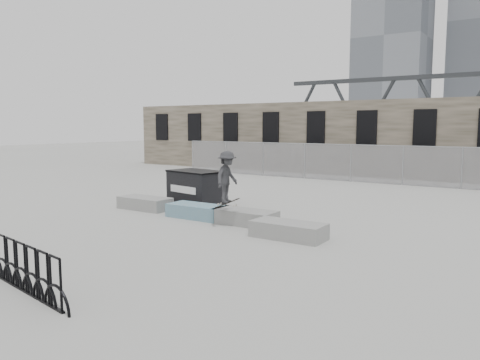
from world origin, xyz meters
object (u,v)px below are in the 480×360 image
object	(u,v)px
dumpster	(196,188)
skateboarder	(227,177)
planter_far_left	(145,203)
planter_center_right	(245,216)
planter_offset	(289,229)
bike_rack	(7,260)
planter_center_left	(197,211)

from	to	relation	value
dumpster	skateboarder	distance (m)	3.81
planter_far_left	planter_center_right	distance (m)	4.44
planter_offset	bike_rack	world-z (taller)	bike_rack
planter_offset	skateboarder	world-z (taller)	skateboarder
planter_far_left	bike_rack	bearing A→B (deg)	-64.03
planter_center_right	planter_offset	distance (m)	2.15
planter_center_right	skateboarder	size ratio (longest dim) A/B	1.16
planter_far_left	dumpster	world-z (taller)	dumpster
planter_center_left	dumpster	bearing A→B (deg)	129.74
planter_far_left	planter_center_right	bearing A→B (deg)	-2.33
skateboarder	dumpster	bearing A→B (deg)	49.42
planter_offset	dumpster	bearing A→B (deg)	154.23
bike_rack	planter_center_right	bearing A→B (deg)	82.67
planter_center_right	planter_offset	world-z (taller)	same
planter_far_left	planter_center_left	world-z (taller)	same
planter_far_left	planter_center_left	xyz separation A→B (m)	(2.58, -0.20, 0.00)
planter_center_right	skateboarder	bearing A→B (deg)	-114.03
planter_center_left	planter_center_right	bearing A→B (deg)	0.57
planter_center_left	planter_far_left	bearing A→B (deg)	175.59
planter_center_left	skateboarder	world-z (taller)	skateboarder
planter_offset	bike_rack	bearing A→B (deg)	-114.93
planter_center_left	planter_center_right	xyz separation A→B (m)	(1.86, 0.02, 0.00)
planter_center_right	dumpster	bearing A→B (deg)	153.05
bike_rack	skateboarder	bearing A→B (deg)	84.25
bike_rack	planter_center_left	bearing A→B (deg)	97.67
planter_center_right	dumpster	xyz separation A→B (m)	(-3.24, 1.65, 0.44)
planter_offset	skateboarder	xyz separation A→B (m)	(-2.22, 0.29, 1.26)
planter_center_left	skateboarder	distance (m)	2.11
planter_center_left	dumpster	world-z (taller)	dumpster
planter_center_right	dumpster	world-z (taller)	dumpster
planter_far_left	planter_center_right	world-z (taller)	same
planter_offset	planter_center_right	bearing A→B (deg)	156.22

